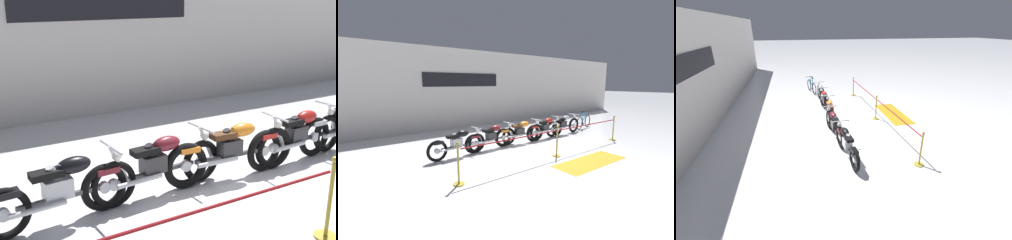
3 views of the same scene
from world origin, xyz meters
TOP-DOWN VIEW (x-y plane):
  - ground_plane at (0.00, 0.00)m, footprint 120.00×120.00m
  - back_wall at (-0.00, 5.12)m, footprint 28.00×0.29m
  - motorcycle_black_0 at (-2.74, 0.52)m, footprint 2.13×0.62m
  - motorcycle_maroon_1 at (-1.33, 0.62)m, footprint 2.33×0.62m
  - motorcycle_orange_2 at (-0.01, 0.53)m, footprint 2.39×0.62m
  - motorcycle_red_3 at (1.43, 0.53)m, footprint 2.33×0.62m
  - motorcycle_silver_4 at (2.66, 0.55)m, footprint 2.33×0.62m
  - bicycle at (4.71, 0.85)m, footprint 1.67×0.51m
  - stanchion_far_left at (-1.31, -1.40)m, footprint 7.23×0.28m
  - stanchion_mid_left at (-0.09, -1.40)m, footprint 0.28×0.28m
  - stanchion_mid_right at (3.53, -1.40)m, footprint 0.28×0.28m
  - floor_banner at (0.33, -2.40)m, footprint 2.65×0.98m

SIDE VIEW (x-z plane):
  - ground_plane at x=0.00m, z-range 0.00..0.00m
  - floor_banner at x=0.33m, z-range 0.00..0.01m
  - stanchion_mid_left at x=-0.09m, z-range -0.17..0.88m
  - stanchion_mid_right at x=3.53m, z-range -0.17..0.88m
  - bicycle at x=4.71m, z-range -0.10..0.84m
  - motorcycle_maroon_1 at x=-1.33m, z-range 0.00..0.91m
  - motorcycle_orange_2 at x=-0.01m, z-range -0.01..0.93m
  - motorcycle_red_3 at x=1.43m, z-range -0.01..0.93m
  - motorcycle_black_0 at x=-2.74m, z-range 0.00..0.92m
  - motorcycle_silver_4 at x=2.66m, z-range 0.00..0.94m
  - stanchion_far_left at x=-1.31m, z-range 0.17..1.22m
  - back_wall at x=0.00m, z-range 0.00..4.20m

